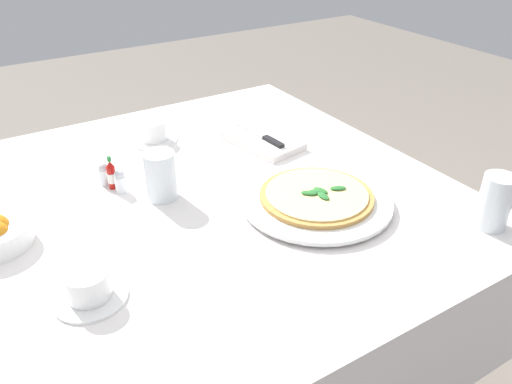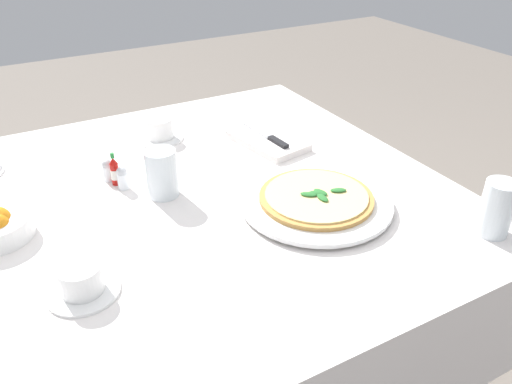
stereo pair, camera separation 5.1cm
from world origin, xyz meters
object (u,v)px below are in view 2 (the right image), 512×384
Objects in this scene: pizza at (316,197)px; salt_shaker at (108,171)px; napkin_folded at (268,141)px; pizza_plate at (316,202)px; coffee_cup_near_left at (81,281)px; water_glass_back_corner at (162,176)px; hot_sauce_bottle at (115,172)px; pepper_shaker at (123,179)px; water_glass_far_left at (496,212)px; dinner_knife at (268,136)px; coffee_cup_near_right at (159,130)px.

salt_shaker is (0.34, 0.37, 0.00)m from pizza.
salt_shaker reaches higher than napkin_folded.
napkin_folded reaches higher than pizza_plate.
coffee_cup_near_left is at bearing 94.02° from pizza_plate.
hot_sauce_bottle is at bearing 39.02° from water_glass_back_corner.
coffee_cup_near_left reaches higher than pizza.
pepper_shaker is (0.33, -0.17, -0.00)m from coffee_cup_near_left.
pepper_shaker reaches higher than napkin_folded.
pizza_plate is 0.36m from water_glass_back_corner.
coffee_cup_near_left is 1.11× the size of water_glass_far_left.
napkin_folded is (0.37, -0.59, -0.02)m from coffee_cup_near_left.
napkin_folded is at bearing -91.44° from salt_shaker.
hot_sauce_bottle reaches higher than pepper_shaker.
pizza is at bearing 163.53° from dinner_knife.
pizza is at bearing 44.89° from water_glass_far_left.
pizza reaches higher than dinner_knife.
water_glass_back_corner reaches higher than pepper_shaker.
coffee_cup_near_left is at bearing 155.75° from hot_sauce_bottle.
salt_shaker is at bearing 19.65° from pepper_shaker.
dinner_knife is (0.60, 0.19, -0.03)m from water_glass_far_left.
pizza_plate is 0.34m from dinner_knife.
pizza is at bearing -127.27° from water_glass_back_corner.
coffee_cup_near_left is 0.39m from hot_sauce_bottle.
pizza is 0.48m from hot_sauce_bottle.
coffee_cup_near_left is at bearing 111.46° from napkin_folded.
water_glass_far_left is at bearing -105.95° from coffee_cup_near_left.
pepper_shaker is at bearing 48.19° from water_glass_far_left.
pizza is 0.46m from pepper_shaker.
coffee_cup_near_left is at bearing 148.13° from coffee_cup_near_right.
salt_shaker is at bearing 130.98° from coffee_cup_near_right.
pizza is 1.30× the size of dinner_knife.
napkin_folded is at bearing 17.77° from water_glass_far_left.
pizza_plate is 1.74× the size of dinner_knife.
water_glass_far_left is at bearing -150.14° from coffee_cup_near_right.
pizza_plate is 2.57× the size of coffee_cup_near_right.
water_glass_far_left reaches higher than dinner_knife.
pizza_plate is 1.34× the size of pizza.
pizza_plate is at bearing -132.63° from salt_shaker.
pizza is 1.92× the size of coffee_cup_near_left.
water_glass_far_left is (-0.26, -0.26, 0.03)m from pizza.
coffee_cup_near_left is 0.70m from napkin_folded.
coffee_cup_near_left is 0.68× the size of dinner_knife.
pizza is 0.34m from napkin_folded.
salt_shaker is (0.01, 0.44, 0.02)m from napkin_folded.
pizza_plate is at bearing -127.27° from water_glass_back_corner.
water_glass_far_left is at bearing -131.27° from water_glass_back_corner.
salt_shaker is at bearing 47.37° from pizza.
napkin_folded is (0.12, -0.35, -0.04)m from water_glass_back_corner.
hot_sauce_bottle reaches higher than coffee_cup_near_left.
coffee_cup_near_left reaches higher than pizza_plate.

